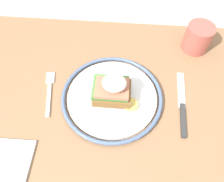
% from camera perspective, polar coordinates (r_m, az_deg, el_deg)
% --- Properties ---
extents(ground_plane, '(6.00, 6.00, 0.00)m').
position_cam_1_polar(ground_plane, '(1.27, 0.40, -21.91)').
color(ground_plane, '#B2ADA3').
extents(dining_table, '(0.97, 0.70, 0.76)m').
position_cam_1_polar(dining_table, '(0.66, 0.73, -11.97)').
color(dining_table, '#846042').
rests_on(dining_table, ground_plane).
extents(plate, '(0.26, 0.26, 0.02)m').
position_cam_1_polar(plate, '(0.56, -0.00, -1.48)').
color(plate, silver).
rests_on(plate, dining_table).
extents(sandwich, '(0.12, 0.08, 0.08)m').
position_cam_1_polar(sandwich, '(0.53, 0.14, 0.51)').
color(sandwich, brown).
rests_on(sandwich, plate).
extents(fork, '(0.04, 0.14, 0.00)m').
position_cam_1_polar(fork, '(0.60, -16.03, 0.08)').
color(fork, silver).
rests_on(fork, dining_table).
extents(knife, '(0.02, 0.19, 0.01)m').
position_cam_1_polar(knife, '(0.58, 17.88, -4.17)').
color(knife, '#2D2D2D').
rests_on(knife, dining_table).
extents(cup, '(0.08, 0.08, 0.08)m').
position_cam_1_polar(cup, '(0.70, 21.52, 12.89)').
color(cup, '#AD5147').
rests_on(cup, dining_table).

